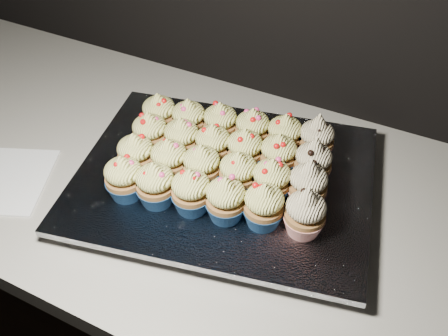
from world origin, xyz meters
name	(u,v)px	position (x,y,z in m)	size (l,w,h in m)	color
cabinet	(217,321)	(0.00, 1.70, 0.43)	(2.40, 0.60, 0.86)	black
worktop	(214,191)	(0.00, 1.70, 0.88)	(2.44, 0.64, 0.04)	beige
napkin	(1,180)	(-0.34, 1.54, 0.90)	(0.17, 0.17, 0.00)	white
baking_tray	(224,184)	(0.02, 1.70, 0.91)	(0.46, 0.35, 0.02)	black
foil_lining	(224,177)	(0.02, 1.70, 0.93)	(0.50, 0.39, 0.01)	silver
cupcake_0	(124,178)	(-0.10, 1.58, 0.97)	(0.06, 0.06, 0.08)	navy
cupcake_1	(155,185)	(-0.05, 1.59, 0.97)	(0.06, 0.06, 0.08)	navy
cupcake_2	(191,191)	(0.01, 1.60, 0.97)	(0.06, 0.06, 0.08)	navy
cupcake_3	(226,199)	(0.07, 1.61, 0.97)	(0.06, 0.06, 0.08)	navy
cupcake_4	(264,206)	(0.12, 1.63, 0.97)	(0.06, 0.06, 0.08)	navy
cupcake_5	(305,213)	(0.18, 1.64, 0.97)	(0.06, 0.06, 0.10)	red
cupcake_6	(136,155)	(-0.11, 1.64, 0.97)	(0.06, 0.06, 0.08)	navy
cupcake_7	(169,160)	(-0.06, 1.65, 0.97)	(0.06, 0.06, 0.08)	navy
cupcake_8	(202,166)	(0.00, 1.66, 0.97)	(0.06, 0.06, 0.08)	navy
cupcake_9	(238,174)	(0.06, 1.67, 0.97)	(0.06, 0.06, 0.08)	navy
cupcake_10	(271,181)	(0.11, 1.68, 0.97)	(0.06, 0.06, 0.08)	navy
cupcake_11	(308,184)	(0.17, 1.70, 0.97)	(0.06, 0.06, 0.10)	red
cupcake_12	(150,133)	(-0.12, 1.70, 0.97)	(0.06, 0.06, 0.08)	navy
cupcake_13	(182,139)	(-0.07, 1.71, 0.97)	(0.06, 0.06, 0.08)	navy
cupcake_14	(213,145)	(-0.01, 1.72, 0.97)	(0.06, 0.06, 0.08)	navy
cupcake_15	(245,150)	(0.04, 1.73, 0.97)	(0.06, 0.06, 0.08)	navy
cupcake_16	(278,155)	(0.10, 1.74, 0.97)	(0.06, 0.06, 0.08)	navy
cupcake_17	(313,162)	(0.16, 1.75, 0.97)	(0.06, 0.06, 0.10)	red
cupcake_18	(159,114)	(-0.14, 1.75, 0.97)	(0.06, 0.06, 0.08)	navy
cupcake_19	(189,120)	(-0.08, 1.76, 0.97)	(0.06, 0.06, 0.08)	navy
cupcake_20	(220,123)	(-0.03, 1.78, 0.97)	(0.06, 0.06, 0.08)	navy
cupcake_21	(252,129)	(0.03, 1.79, 0.97)	(0.06, 0.06, 0.08)	navy
cupcake_22	(284,135)	(0.09, 1.80, 0.97)	(0.06, 0.06, 0.08)	navy
cupcake_23	(316,139)	(0.14, 1.81, 0.97)	(0.06, 0.06, 0.10)	red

